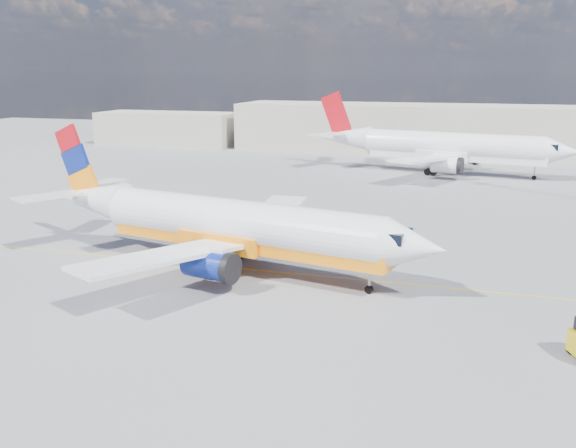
# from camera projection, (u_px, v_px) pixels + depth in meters

# --- Properties ---
(ground) EXTENTS (240.00, 240.00, 0.00)m
(ground) POSITION_uv_depth(u_px,v_px,m) (282.00, 287.00, 42.41)
(ground) COLOR slate
(ground) RESTS_ON ground
(taxi_line) EXTENTS (70.00, 0.15, 0.01)m
(taxi_line) POSITION_uv_depth(u_px,v_px,m) (295.00, 274.00, 45.20)
(taxi_line) COLOR gold
(taxi_line) RESTS_ON ground
(terminal_main) EXTENTS (70.00, 14.00, 8.00)m
(terminal_main) POSITION_uv_depth(u_px,v_px,m) (440.00, 129.00, 109.84)
(terminal_main) COLOR #B3AD9A
(terminal_main) RESTS_ON ground
(terminal_annex) EXTENTS (26.00, 10.00, 6.00)m
(terminal_annex) POSITION_uv_depth(u_px,v_px,m) (168.00, 128.00, 121.28)
(terminal_annex) COLOR #B3AD9A
(terminal_annex) RESTS_ON ground
(main_jet) EXTENTS (32.78, 25.24, 9.89)m
(main_jet) POSITION_uv_depth(u_px,v_px,m) (228.00, 225.00, 45.53)
(main_jet) COLOR white
(main_jet) RESTS_ON ground
(second_jet) EXTENTS (36.04, 27.90, 10.88)m
(second_jet) POSITION_uv_depth(u_px,v_px,m) (444.00, 147.00, 87.43)
(second_jet) COLOR white
(second_jet) RESTS_ON ground
(traffic_cone) EXTENTS (0.41, 0.41, 0.58)m
(traffic_cone) POSITION_uv_depth(u_px,v_px,m) (233.00, 267.00, 45.83)
(traffic_cone) COLOR white
(traffic_cone) RESTS_ON ground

